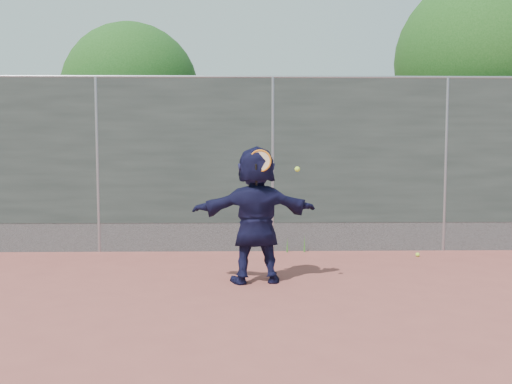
{
  "coord_description": "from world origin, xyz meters",
  "views": [
    {
      "loc": [
        -0.49,
        -6.31,
        1.86
      ],
      "look_at": [
        -0.33,
        1.27,
        1.22
      ],
      "focal_mm": 40.0,
      "sensor_mm": 36.0,
      "label": 1
    }
  ],
  "objects": [
    {
      "name": "swing_action",
      "position": [
        -0.24,
        1.06,
        1.62
      ],
      "size": [
        0.66,
        0.22,
        0.51
      ],
      "color": "orange",
      "rests_on": "ground"
    },
    {
      "name": "tree_right",
      "position": [
        4.68,
        5.75,
        3.49
      ],
      "size": [
        3.78,
        3.6,
        5.39
      ],
      "color": "#382314",
      "rests_on": "ground"
    },
    {
      "name": "ground",
      "position": [
        0.0,
        0.0,
        0.0
      ],
      "size": [
        80.0,
        80.0,
        0.0
      ],
      "primitive_type": "plane",
      "color": "#9E4C42",
      "rests_on": "ground"
    },
    {
      "name": "tree_left",
      "position": [
        -2.85,
        6.55,
        2.94
      ],
      "size": [
        3.15,
        3.0,
        4.53
      ],
      "color": "#382314",
      "rests_on": "ground"
    },
    {
      "name": "weed_clump",
      "position": [
        0.29,
        3.38,
        0.13
      ],
      "size": [
        0.68,
        0.07,
        0.3
      ],
      "color": "#387226",
      "rests_on": "ground"
    },
    {
      "name": "fence",
      "position": [
        -0.0,
        3.5,
        1.58
      ],
      "size": [
        20.0,
        0.06,
        3.03
      ],
      "color": "#38423D",
      "rests_on": "ground"
    },
    {
      "name": "player",
      "position": [
        -0.33,
        1.27,
        0.92
      ],
      "size": [
        1.76,
        0.76,
        1.83
      ],
      "primitive_type": "imported",
      "rotation": [
        0.0,
        0.0,
        3.27
      ],
      "color": "#131334",
      "rests_on": "ground"
    },
    {
      "name": "ball_ground",
      "position": [
        2.38,
        2.95,
        0.03
      ],
      "size": [
        0.07,
        0.07,
        0.07
      ],
      "primitive_type": "sphere",
      "color": "#C2F837",
      "rests_on": "ground"
    }
  ]
}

